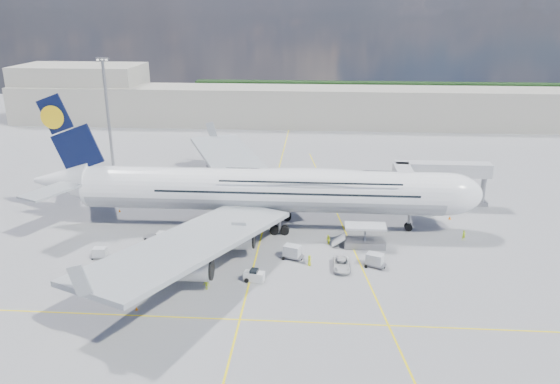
# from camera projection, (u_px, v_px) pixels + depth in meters

# --- Properties ---
(ground) EXTENTS (300.00, 300.00, 0.00)m
(ground) POSITION_uv_depth(u_px,v_px,m) (258.00, 251.00, 86.28)
(ground) COLOR gray
(ground) RESTS_ON ground
(taxi_line_main) EXTENTS (0.25, 220.00, 0.01)m
(taxi_line_main) POSITION_uv_depth(u_px,v_px,m) (258.00, 251.00, 86.27)
(taxi_line_main) COLOR yellow
(taxi_line_main) RESTS_ON ground
(taxi_line_cross) EXTENTS (120.00, 0.25, 0.01)m
(taxi_line_cross) POSITION_uv_depth(u_px,v_px,m) (240.00, 320.00, 67.42)
(taxi_line_cross) COLOR yellow
(taxi_line_cross) RESTS_ON ground
(taxi_line_diag) EXTENTS (14.16, 99.06, 0.01)m
(taxi_line_diag) POSITION_uv_depth(u_px,v_px,m) (344.00, 229.00, 94.76)
(taxi_line_diag) COLOR yellow
(taxi_line_diag) RESTS_ON ground
(airliner) EXTENTS (77.26, 79.15, 23.71)m
(airliner) POSITION_uv_depth(u_px,v_px,m) (265.00, 189.00, 93.44)
(airliner) COLOR white
(airliner) RESTS_ON ground
(jet_bridge) EXTENTS (18.80, 12.10, 8.50)m
(jet_bridge) POSITION_uv_depth(u_px,v_px,m) (428.00, 174.00, 101.76)
(jet_bridge) COLOR #B7B7BC
(jet_bridge) RESTS_ON ground
(cargo_loader) EXTENTS (8.53, 3.20, 3.67)m
(cargo_loader) POSITION_uv_depth(u_px,v_px,m) (364.00, 239.00, 87.46)
(cargo_loader) COLOR silver
(cargo_loader) RESTS_ON ground
(light_mast) EXTENTS (3.00, 0.70, 25.50)m
(light_mast) POSITION_uv_depth(u_px,v_px,m) (108.00, 112.00, 127.09)
(light_mast) COLOR gray
(light_mast) RESTS_ON ground
(terminal) EXTENTS (180.00, 16.00, 12.00)m
(terminal) POSITION_uv_depth(u_px,v_px,m) (290.00, 106.00, 173.88)
(terminal) COLOR #B2AD9E
(terminal) RESTS_ON ground
(hangar) EXTENTS (40.00, 22.00, 18.00)m
(hangar) POSITION_uv_depth(u_px,v_px,m) (82.00, 92.00, 182.34)
(hangar) COLOR #B2AD9E
(hangar) RESTS_ON ground
(tree_line) EXTENTS (160.00, 6.00, 8.00)m
(tree_line) POSITION_uv_depth(u_px,v_px,m) (398.00, 93.00, 214.26)
(tree_line) COLOR #193814
(tree_line) RESTS_ON ground
(dolly_row_a) EXTENTS (2.75, 1.52, 1.72)m
(dolly_row_a) POSITION_uv_depth(u_px,v_px,m) (100.00, 253.00, 83.41)
(dolly_row_a) COLOR gray
(dolly_row_a) RESTS_ON ground
(dolly_row_b) EXTENTS (3.59, 2.86, 2.01)m
(dolly_row_b) POSITION_uv_depth(u_px,v_px,m) (153.00, 272.00, 76.99)
(dolly_row_b) COLOR gray
(dolly_row_b) RESTS_ON ground
(dolly_row_c) EXTENTS (3.58, 2.31, 2.11)m
(dolly_row_c) POSITION_uv_depth(u_px,v_px,m) (165.00, 239.00, 87.94)
(dolly_row_c) COLOR gray
(dolly_row_c) RESTS_ON ground
(dolly_back) EXTENTS (3.39, 2.31, 0.45)m
(dolly_back) POSITION_uv_depth(u_px,v_px,m) (154.00, 237.00, 90.32)
(dolly_back) COLOR gray
(dolly_back) RESTS_ON ground
(dolly_nose_far) EXTENTS (3.66, 2.88, 2.05)m
(dolly_nose_far) POSITION_uv_depth(u_px,v_px,m) (375.00, 260.00, 80.76)
(dolly_nose_far) COLOR gray
(dolly_nose_far) RESTS_ON ground
(dolly_nose_near) EXTENTS (3.75, 2.79, 2.12)m
(dolly_nose_near) POSITION_uv_depth(u_px,v_px,m) (292.00, 251.00, 83.32)
(dolly_nose_near) COLOR gray
(dolly_nose_near) RESTS_ON ground
(baggage_tug) EXTENTS (3.04, 1.79, 1.79)m
(baggage_tug) POSITION_uv_depth(u_px,v_px,m) (254.00, 276.00, 76.61)
(baggage_tug) COLOR silver
(baggage_tug) RESTS_ON ground
(catering_truck_inner) EXTENTS (6.93, 3.71, 3.92)m
(catering_truck_inner) POSITION_uv_depth(u_px,v_px,m) (252.00, 198.00, 104.41)
(catering_truck_inner) COLOR gray
(catering_truck_inner) RESTS_ON ground
(catering_truck_outer) EXTENTS (7.75, 5.03, 4.28)m
(catering_truck_outer) POSITION_uv_depth(u_px,v_px,m) (222.00, 165.00, 125.12)
(catering_truck_outer) COLOR gray
(catering_truck_outer) RESTS_ON ground
(service_van) EXTENTS (2.36, 5.12, 1.42)m
(service_van) POSITION_uv_depth(u_px,v_px,m) (341.00, 264.00, 80.13)
(service_van) COLOR silver
(service_van) RESTS_ON ground
(crew_nose) EXTENTS (0.74, 0.62, 1.72)m
(crew_nose) POSITION_uv_depth(u_px,v_px,m) (464.00, 235.00, 89.86)
(crew_nose) COLOR #B5DA16
(crew_nose) RESTS_ON ground
(crew_loader) EXTENTS (0.95, 1.03, 1.70)m
(crew_loader) POSITION_uv_depth(u_px,v_px,m) (328.00, 240.00, 88.12)
(crew_loader) COLOR #CDE117
(crew_loader) RESTS_ON ground
(crew_wing) EXTENTS (0.47, 1.06, 1.78)m
(crew_wing) POSITION_uv_depth(u_px,v_px,m) (142.00, 274.00, 77.03)
(crew_wing) COLOR #8FDE17
(crew_wing) RESTS_ON ground
(crew_van) EXTENTS (0.70, 0.91, 1.65)m
(crew_van) POSITION_uv_depth(u_px,v_px,m) (309.00, 260.00, 81.13)
(crew_van) COLOR #E0EE19
(crew_van) RESTS_ON ground
(crew_tug) EXTENTS (1.18, 0.88, 1.63)m
(crew_tug) POSITION_uv_depth(u_px,v_px,m) (206.00, 284.00, 74.30)
(crew_tug) COLOR #C1DE17
(crew_tug) RESTS_ON ground
(cone_nose) EXTENTS (0.51, 0.51, 0.64)m
(cone_nose) POSITION_uv_depth(u_px,v_px,m) (450.00, 218.00, 98.75)
(cone_nose) COLOR orange
(cone_nose) RESTS_ON ground
(cone_wing_left_inner) EXTENTS (0.46, 0.46, 0.59)m
(cone_wing_left_inner) POSITION_uv_depth(u_px,v_px,m) (246.00, 205.00, 105.05)
(cone_wing_left_inner) COLOR orange
(cone_wing_left_inner) RESTS_ON ground
(cone_wing_left_outer) EXTENTS (0.47, 0.47, 0.60)m
(cone_wing_left_outer) POSITION_uv_depth(u_px,v_px,m) (200.00, 183.00, 117.90)
(cone_wing_left_outer) COLOR orange
(cone_wing_left_outer) RESTS_ON ground
(cone_wing_right_inner) EXTENTS (0.39, 0.39, 0.50)m
(cone_wing_right_inner) POSITION_uv_depth(u_px,v_px,m) (229.00, 247.00, 87.00)
(cone_wing_right_inner) COLOR orange
(cone_wing_right_inner) RESTS_ON ground
(cone_wing_right_outer) EXTENTS (0.39, 0.39, 0.49)m
(cone_wing_right_outer) POSITION_uv_depth(u_px,v_px,m) (136.00, 308.00, 69.45)
(cone_wing_right_outer) COLOR orange
(cone_wing_right_outer) RESTS_ON ground
(cone_tail) EXTENTS (0.44, 0.44, 0.56)m
(cone_tail) POSITION_uv_depth(u_px,v_px,m) (119.00, 210.00, 102.29)
(cone_tail) COLOR orange
(cone_tail) RESTS_ON ground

